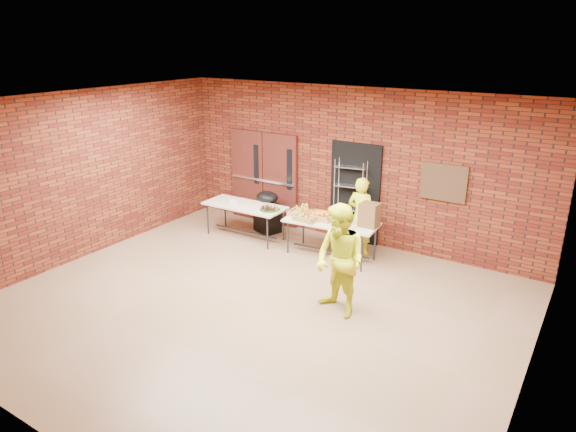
% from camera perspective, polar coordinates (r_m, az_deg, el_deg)
% --- Properties ---
extents(room, '(8.08, 7.08, 3.28)m').
position_cam_1_polar(room, '(7.75, -4.20, 0.33)').
color(room, olive).
rests_on(room, ground).
extents(double_doors, '(1.78, 0.12, 2.10)m').
position_cam_1_polar(double_doors, '(11.80, -2.71, 4.30)').
color(double_doors, '#441613').
rests_on(double_doors, room).
extents(dark_doorway, '(1.10, 0.06, 2.10)m').
position_cam_1_polar(dark_doorway, '(10.70, 7.45, 2.54)').
color(dark_doorway, black).
rests_on(dark_doorway, room).
extents(bronze_plaque, '(0.85, 0.04, 0.70)m').
position_cam_1_polar(bronze_plaque, '(9.96, 16.93, 3.57)').
color(bronze_plaque, '#3F2919').
rests_on(bronze_plaque, room).
extents(wire_rack, '(0.68, 0.32, 1.77)m').
position_cam_1_polar(wire_rack, '(10.65, 6.86, 1.55)').
color(wire_rack, silver).
rests_on(wire_rack, room).
extents(table_left, '(1.80, 0.78, 0.73)m').
position_cam_1_polar(table_left, '(10.95, -4.84, 0.95)').
color(table_left, '#C1B294').
rests_on(table_left, room).
extents(table_right, '(1.87, 0.92, 0.74)m').
position_cam_1_polar(table_right, '(9.95, 4.81, -0.91)').
color(table_right, '#C1B294').
rests_on(table_right, room).
extents(basket_bananas, '(0.43, 0.34, 0.13)m').
position_cam_1_polar(basket_bananas, '(10.19, 1.38, 0.36)').
color(basket_bananas, '#AD7F46').
rests_on(basket_bananas, table_right).
extents(basket_oranges, '(0.48, 0.37, 0.15)m').
position_cam_1_polar(basket_oranges, '(10.00, 3.73, -0.01)').
color(basket_oranges, '#AD7F46').
rests_on(basket_oranges, table_right).
extents(basket_apples, '(0.43, 0.33, 0.13)m').
position_cam_1_polar(basket_apples, '(9.92, 2.01, -0.18)').
color(basket_apples, '#AD7F46').
rests_on(basket_apples, table_right).
extents(muffin_tray, '(0.41, 0.41, 0.10)m').
position_cam_1_polar(muffin_tray, '(10.55, -2.04, 0.92)').
color(muffin_tray, '#1A5015').
rests_on(muffin_tray, table_left).
extents(napkin_box, '(0.17, 0.12, 0.06)m').
position_cam_1_polar(napkin_box, '(11.06, -5.97, 1.61)').
color(napkin_box, silver).
rests_on(napkin_box, table_left).
extents(coffee_dispenser, '(0.34, 0.31, 0.45)m').
position_cam_1_polar(coffee_dispenser, '(9.69, 9.05, 0.13)').
color(coffee_dispenser, brown).
rests_on(coffee_dispenser, table_right).
extents(cup_stack_front, '(0.08, 0.08, 0.23)m').
position_cam_1_polar(cup_stack_front, '(9.72, 5.83, -0.36)').
color(cup_stack_front, silver).
rests_on(cup_stack_front, table_right).
extents(cup_stack_mid, '(0.07, 0.07, 0.21)m').
position_cam_1_polar(cup_stack_mid, '(9.56, 6.92, -0.79)').
color(cup_stack_mid, silver).
rests_on(cup_stack_mid, table_right).
extents(cup_stack_back, '(0.09, 0.09, 0.26)m').
position_cam_1_polar(cup_stack_back, '(9.79, 6.79, -0.15)').
color(cup_stack_back, silver).
rests_on(cup_stack_back, table_right).
extents(covered_grill, '(0.62, 0.57, 0.93)m').
position_cam_1_polar(covered_grill, '(11.30, -2.31, 0.50)').
color(covered_grill, black).
rests_on(covered_grill, room).
extents(volunteer_woman, '(0.59, 0.41, 1.57)m').
position_cam_1_polar(volunteer_woman, '(10.17, 8.10, 0.01)').
color(volunteer_woman, yellow).
rests_on(volunteer_woman, room).
extents(volunteer_man, '(1.05, 0.93, 1.78)m').
position_cam_1_polar(volunteer_man, '(7.87, 5.80, -4.99)').
color(volunteer_man, yellow).
rests_on(volunteer_man, room).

